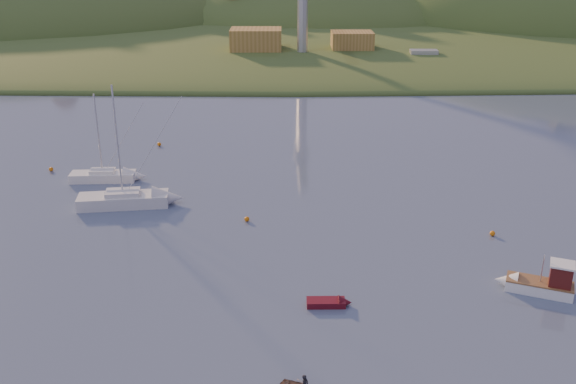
{
  "coord_description": "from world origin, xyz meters",
  "views": [
    {
      "loc": [
        -2.22,
        -18.44,
        25.87
      ],
      "look_at": [
        -1.75,
        38.22,
        3.16
      ],
      "focal_mm": 40.0,
      "sensor_mm": 36.0,
      "label": 1
    }
  ],
  "objects_px": {
    "sailboat_near": "(103,175)",
    "sailboat_far": "(123,199)",
    "fishing_boat": "(535,282)",
    "red_tender": "(335,303)"
  },
  "relations": [
    {
      "from": "sailboat_near",
      "to": "sailboat_far",
      "type": "bearing_deg",
      "value": -63.6
    },
    {
      "from": "fishing_boat",
      "to": "sailboat_near",
      "type": "height_order",
      "value": "sailboat_near"
    },
    {
      "from": "fishing_boat",
      "to": "red_tender",
      "type": "distance_m",
      "value": 15.85
    },
    {
      "from": "red_tender",
      "to": "sailboat_near",
      "type": "bearing_deg",
      "value": 132.03
    },
    {
      "from": "red_tender",
      "to": "fishing_boat",
      "type": "bearing_deg",
      "value": 6.77
    },
    {
      "from": "fishing_boat",
      "to": "sailboat_near",
      "type": "bearing_deg",
      "value": -9.22
    },
    {
      "from": "sailboat_near",
      "to": "red_tender",
      "type": "distance_m",
      "value": 36.02
    },
    {
      "from": "sailboat_near",
      "to": "red_tender",
      "type": "bearing_deg",
      "value": -49.89
    },
    {
      "from": "sailboat_far",
      "to": "red_tender",
      "type": "xyz_separation_m",
      "value": [
        20.25,
        -19.27,
        -0.56
      ]
    },
    {
      "from": "sailboat_far",
      "to": "red_tender",
      "type": "height_order",
      "value": "sailboat_far"
    }
  ]
}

